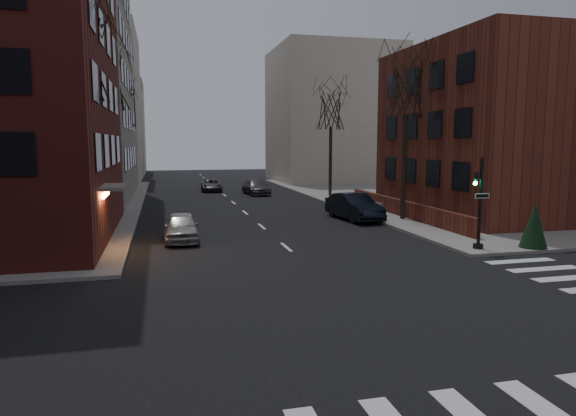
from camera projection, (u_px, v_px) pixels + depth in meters
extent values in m
plane|color=black|center=(405.00, 347.00, 12.11)|extent=(160.00, 160.00, 0.00)
cube|color=gray|center=(543.00, 193.00, 47.85)|extent=(44.00, 44.00, 0.15)
cube|color=gray|center=(2.00, 21.00, 39.05)|extent=(18.00, 18.00, 28.00)
cube|color=maroon|center=(505.00, 132.00, 33.60)|extent=(12.00, 14.00, 11.00)
cube|color=maroon|center=(403.00, 208.00, 32.52)|extent=(0.35, 16.00, 1.00)
cube|color=beige|center=(77.00, 106.00, 60.39)|extent=(14.00, 16.00, 18.00)
cube|color=beige|center=(332.00, 116.00, 62.79)|extent=(14.00, 14.00, 16.00)
cube|color=beige|center=(110.00, 127.00, 77.49)|extent=(10.00, 12.00, 14.00)
cylinder|color=black|center=(480.00, 204.00, 22.39)|extent=(0.14, 0.14, 4.00)
cylinder|color=black|center=(478.00, 246.00, 22.63)|extent=(0.44, 0.44, 0.20)
imported|color=black|center=(476.00, 184.00, 22.22)|extent=(0.16, 0.20, 1.00)
sphere|color=#19FF4C|center=(475.00, 183.00, 22.15)|extent=(0.18, 0.18, 0.18)
cube|color=white|center=(482.00, 196.00, 22.23)|extent=(0.70, 0.03, 0.22)
cylinder|color=#2D231C|center=(86.00, 172.00, 23.07)|extent=(0.28, 0.28, 6.65)
cylinder|color=#2D231C|center=(111.00, 159.00, 34.61)|extent=(0.28, 0.28, 7.00)
cylinder|color=#2D231C|center=(125.00, 158.00, 48.14)|extent=(0.28, 0.28, 6.30)
cylinder|color=#2D231C|center=(404.00, 167.00, 31.10)|extent=(0.28, 0.28, 6.30)
cylinder|color=#2D231C|center=(330.00, 162.00, 44.61)|extent=(0.28, 0.28, 5.95)
cylinder|color=black|center=(116.00, 170.00, 30.96)|extent=(0.12, 0.12, 6.00)
sphere|color=#FFA54C|center=(113.00, 118.00, 30.56)|extent=(0.36, 0.36, 0.36)
cylinder|color=black|center=(133.00, 159.00, 50.22)|extent=(0.12, 0.12, 6.00)
sphere|color=#FFA54C|center=(132.00, 127.00, 49.83)|extent=(0.36, 0.36, 0.36)
imported|color=black|center=(354.00, 207.00, 31.84)|extent=(2.31, 5.20, 1.66)
imported|color=#A7A8AD|center=(181.00, 227.00, 25.08)|extent=(1.72, 4.11, 1.39)
imported|color=#46464B|center=(256.00, 187.00, 47.37)|extent=(2.28, 4.81, 1.36)
imported|color=#414146|center=(211.00, 185.00, 50.52)|extent=(2.15, 4.34, 1.18)
cube|color=white|center=(377.00, 210.00, 31.50)|extent=(0.55, 0.69, 1.00)
cone|color=black|center=(534.00, 226.00, 22.73)|extent=(1.28, 1.28, 1.98)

